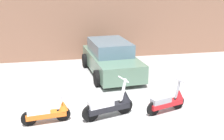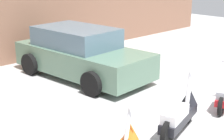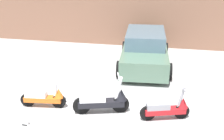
% 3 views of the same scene
% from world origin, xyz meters
% --- Properties ---
extents(ground_plane, '(28.00, 28.00, 0.00)m').
position_xyz_m(ground_plane, '(0.00, 0.00, 0.00)').
color(ground_plane, '#B2B2B2').
extents(wall_back, '(19.60, 0.12, 3.85)m').
position_xyz_m(wall_back, '(0.00, 7.25, 1.92)').
color(wall_back, '#845B47').
rests_on(wall_back, ground_plane).
extents(scooter_front_left, '(1.38, 0.50, 0.96)m').
position_xyz_m(scooter_front_left, '(-2.21, 0.56, 0.34)').
color(scooter_front_left, black).
rests_on(scooter_front_left, ground_plane).
extents(scooter_front_right, '(1.59, 0.75, 1.14)m').
position_xyz_m(scooter_front_right, '(-0.42, 0.58, 0.40)').
color(scooter_front_right, black).
rests_on(scooter_front_right, ground_plane).
extents(scooter_front_center, '(1.36, 0.67, 0.98)m').
position_xyz_m(scooter_front_center, '(1.38, 0.58, 0.35)').
color(scooter_front_center, black).
rests_on(scooter_front_center, ground_plane).
extents(car_rear_left, '(2.24, 4.27, 1.41)m').
position_xyz_m(car_rear_left, '(0.40, 4.62, 0.68)').
color(car_rear_left, '#51705B').
rests_on(car_rear_left, ground_plane).
extents(placard_near_left_scooter, '(0.20, 0.14, 0.26)m').
position_xyz_m(placard_near_left_scooter, '(-2.37, -0.45, 0.11)').
color(placard_near_left_scooter, black).
rests_on(placard_near_left_scooter, ground_plane).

